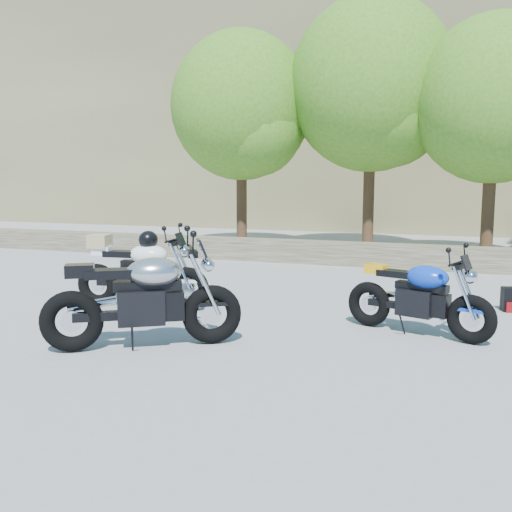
{
  "coord_description": "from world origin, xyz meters",
  "views": [
    {
      "loc": [
        3.14,
        -6.97,
        1.91
      ],
      "look_at": [
        0.2,
        1.0,
        0.75
      ],
      "focal_mm": 40.0,
      "sensor_mm": 36.0,
      "label": 1
    }
  ],
  "objects_px": {
    "blue_bike": "(419,298)",
    "backpack": "(511,300)",
    "white_bike": "(141,270)",
    "silver_bike": "(145,300)"
  },
  "relations": [
    {
      "from": "blue_bike",
      "to": "backpack",
      "type": "relative_size",
      "value": 5.3
    },
    {
      "from": "blue_bike",
      "to": "silver_bike",
      "type": "bearing_deg",
      "value": -132.13
    },
    {
      "from": "white_bike",
      "to": "blue_bike",
      "type": "bearing_deg",
      "value": -8.64
    },
    {
      "from": "white_bike",
      "to": "backpack",
      "type": "xyz_separation_m",
      "value": [
        5.14,
        1.66,
        -0.4
      ]
    },
    {
      "from": "silver_bike",
      "to": "backpack",
      "type": "xyz_separation_m",
      "value": [
        4.03,
        3.39,
        -0.38
      ]
    },
    {
      "from": "white_bike",
      "to": "silver_bike",
      "type": "bearing_deg",
      "value": -64.52
    },
    {
      "from": "white_bike",
      "to": "backpack",
      "type": "distance_m",
      "value": 5.41
    },
    {
      "from": "blue_bike",
      "to": "backpack",
      "type": "bearing_deg",
      "value": 74.54
    },
    {
      "from": "blue_bike",
      "to": "backpack",
      "type": "distance_m",
      "value": 2.13
    },
    {
      "from": "silver_bike",
      "to": "white_bike",
      "type": "bearing_deg",
      "value": 90.14
    }
  ]
}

